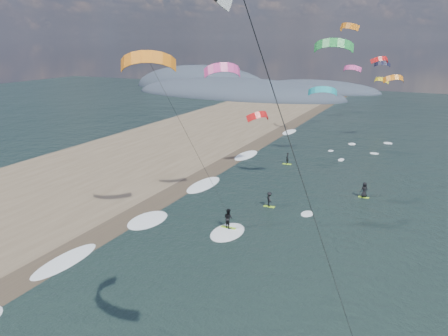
% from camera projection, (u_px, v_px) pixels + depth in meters
% --- Properties ---
extents(wet_sand_strip, '(3.00, 240.00, 0.00)m').
position_uv_depth(wet_sand_strip, '(95.00, 238.00, 36.35)').
color(wet_sand_strip, '#382D23').
rests_on(wet_sand_strip, ground).
extents(coastal_hills, '(80.00, 41.00, 15.00)m').
position_uv_depth(coastal_hills, '(232.00, 92.00, 134.43)').
color(coastal_hills, '#3D4756').
rests_on(coastal_hills, ground).
extents(kitesurfer_near_a, '(8.11, 9.46, 18.82)m').
position_uv_depth(kitesurfer_near_a, '(270.00, 91.00, 10.66)').
color(kitesurfer_near_a, '#AAF42B').
rests_on(kitesurfer_near_a, ground).
extents(kitesurfer_near_b, '(7.20, 9.04, 15.67)m').
position_uv_depth(kitesurfer_near_b, '(175.00, 116.00, 32.54)').
color(kitesurfer_near_b, '#AAF42B').
rests_on(kitesurfer_near_b, ground).
extents(far_kitesurfers, '(12.20, 16.10, 1.64)m').
position_uv_depth(far_kitesurfers, '(307.00, 187.00, 46.42)').
color(far_kitesurfers, '#AAF42B').
rests_on(far_kitesurfers, ground).
extents(bg_kite_field, '(16.29, 70.28, 12.03)m').
position_uv_depth(bg_kite_field, '(351.00, 67.00, 65.70)').
color(bg_kite_field, yellow).
rests_on(bg_kite_field, ground).
extents(shoreline_surf, '(2.40, 79.40, 0.11)m').
position_uv_depth(shoreline_surf, '(141.00, 220.00, 39.95)').
color(shoreline_surf, white).
rests_on(shoreline_surf, ground).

